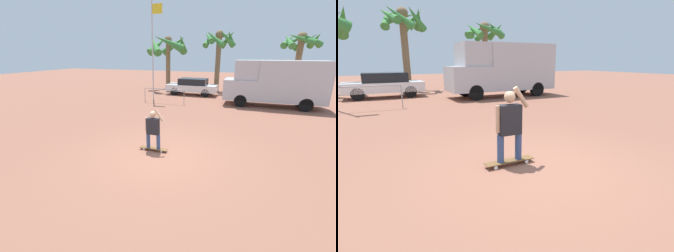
% 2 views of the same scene
% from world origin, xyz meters
% --- Properties ---
extents(ground_plane, '(80.00, 80.00, 0.00)m').
position_xyz_m(ground_plane, '(0.00, 0.00, 0.00)').
color(ground_plane, '#935B47').
extents(skateboard, '(1.07, 0.23, 0.10)m').
position_xyz_m(skateboard, '(-0.40, 0.35, 0.08)').
color(skateboard, brown).
rests_on(skateboard, ground_plane).
extents(person_skateboarder, '(0.74, 0.23, 1.53)m').
position_xyz_m(person_skateboarder, '(-0.40, 0.35, 0.91)').
color(person_skateboarder, '#384C7A').
rests_on(person_skateboarder, skateboard).
extents(camper_van, '(6.38, 2.12, 3.09)m').
position_xyz_m(camper_van, '(4.37, 10.14, 1.68)').
color(camper_van, black).
rests_on(camper_van, ground_plane).
extents(parked_car_white, '(4.38, 1.73, 1.44)m').
position_xyz_m(parked_car_white, '(-2.09, 12.75, 0.77)').
color(parked_car_white, black).
rests_on(parked_car_white, ground_plane).
extents(palm_tree_near_van, '(3.62, 3.70, 5.57)m').
position_xyz_m(palm_tree_near_van, '(6.79, 18.88, 4.38)').
color(palm_tree_near_van, brown).
rests_on(palm_tree_near_van, ground_plane).
extents(palm_tree_center_background, '(3.24, 3.18, 5.68)m').
position_xyz_m(palm_tree_center_background, '(-0.37, 15.70, 4.48)').
color(palm_tree_center_background, brown).
rests_on(palm_tree_center_background, ground_plane).
extents(palm_tree_far_left, '(4.22, 4.11, 5.45)m').
position_xyz_m(palm_tree_far_left, '(-5.30, 15.13, 4.22)').
color(palm_tree_far_left, brown).
rests_on(palm_tree_far_left, ground_plane).
extents(flagpole, '(0.86, 0.12, 7.13)m').
position_xyz_m(flagpole, '(-4.34, 9.46, 4.04)').
color(flagpole, '#B7B7BC').
rests_on(flagpole, ground_plane).
extents(plaza_railing_segment, '(3.12, 0.05, 1.08)m').
position_xyz_m(plaza_railing_segment, '(-3.13, 8.51, 0.87)').
color(plaza_railing_segment, '#99999E').
rests_on(plaza_railing_segment, ground_plane).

